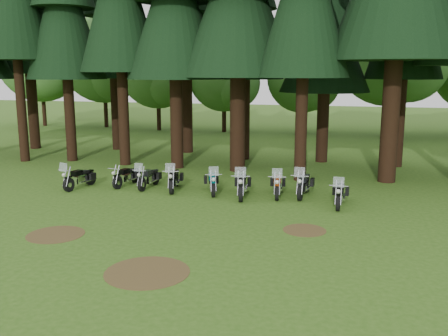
{
  "coord_description": "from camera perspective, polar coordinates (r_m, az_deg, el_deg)",
  "views": [
    {
      "loc": [
        6.06,
        -15.04,
        5.06
      ],
      "look_at": [
        0.57,
        5.0,
        1.0
      ],
      "focal_mm": 40.0,
      "sensor_mm": 36.0,
      "label": 1
    }
  ],
  "objects": [
    {
      "name": "ground",
      "position": [
        16.98,
        -6.37,
        -6.35
      ],
      "size": [
        120.0,
        120.0,
        0.0
      ],
      "primitive_type": "plane",
      "color": "#305A16",
      "rests_on": "ground"
    },
    {
      "name": "pine_back_4",
      "position": [
        28.54,
        11.69,
        17.26
      ],
      "size": [
        4.94,
        4.94,
        13.78
      ],
      "color": "black",
      "rests_on": "ground"
    },
    {
      "name": "decid_0",
      "position": [
        49.17,
        -20.03,
        11.38
      ],
      "size": [
        8.0,
        7.78,
        10.0
      ],
      "color": "black",
      "rests_on": "ground"
    },
    {
      "name": "decid_1",
      "position": [
        46.38,
        -13.34,
        11.72
      ],
      "size": [
        7.91,
        7.69,
        9.88
      ],
      "color": "black",
      "rests_on": "ground"
    },
    {
      "name": "decid_2",
      "position": [
        43.1,
        -7.31,
        10.83
      ],
      "size": [
        6.72,
        6.53,
        8.4
      ],
      "color": "black",
      "rests_on": "ground"
    },
    {
      "name": "decid_3",
      "position": [
        41.59,
        0.31,
        10.3
      ],
      "size": [
        6.12,
        5.95,
        7.65
      ],
      "color": "black",
      "rests_on": "ground"
    },
    {
      "name": "decid_4",
      "position": [
        41.61,
        9.28,
        9.96
      ],
      "size": [
        5.93,
        5.76,
        7.41
      ],
      "color": "black",
      "rests_on": "ground"
    },
    {
      "name": "decid_5",
      "position": [
        40.83,
        18.89,
        12.12
      ],
      "size": [
        8.45,
        8.21,
        10.56
      ],
      "color": "black",
      "rests_on": "ground"
    },
    {
      "name": "dirt_patch_0",
      "position": [
        16.66,
        -18.68,
        -7.21
      ],
      "size": [
        1.8,
        1.8,
        0.01
      ],
      "primitive_type": "cylinder",
      "color": "#4C3D1E",
      "rests_on": "ground"
    },
    {
      "name": "dirt_patch_1",
      "position": [
        16.41,
        9.18,
        -7.03
      ],
      "size": [
        1.4,
        1.4,
        0.01
      ],
      "primitive_type": "cylinder",
      "color": "#4C3D1E",
      "rests_on": "ground"
    },
    {
      "name": "dirt_patch_2",
      "position": [
        13.15,
        -8.78,
        -11.68
      ],
      "size": [
        2.2,
        2.2,
        0.01
      ],
      "primitive_type": "cylinder",
      "color": "#4C3D1E",
      "rests_on": "ground"
    },
    {
      "name": "motorcycle_0",
      "position": [
        22.65,
        -16.18,
        -1.17
      ],
      "size": [
        0.59,
        2.07,
        1.3
      ],
      "rotation": [
        0.0,
        0.0,
        -0.16
      ],
      "color": "black",
      "rests_on": "ground"
    },
    {
      "name": "motorcycle_1",
      "position": [
        22.66,
        -11.06,
        -1.01
      ],
      "size": [
        0.44,
        1.94,
        0.79
      ],
      "rotation": [
        0.0,
        0.0,
        -0.16
      ],
      "color": "black",
      "rests_on": "ground"
    },
    {
      "name": "motorcycle_2",
      "position": [
        22.1,
        -8.6,
        -1.18
      ],
      "size": [
        0.38,
        2.02,
        1.27
      ],
      "rotation": [
        0.0,
        0.0,
        -0.03
      ],
      "color": "black",
      "rests_on": "ground"
    },
    {
      "name": "motorcycle_3",
      "position": [
        21.53,
        -5.74,
        -1.34
      ],
      "size": [
        0.75,
        2.17,
        1.37
      ],
      "rotation": [
        0.0,
        0.0,
        0.23
      ],
      "color": "black",
      "rests_on": "ground"
    },
    {
      "name": "motorcycle_4",
      "position": [
        20.93,
        -1.38,
        -1.69
      ],
      "size": [
        0.98,
        2.05,
        1.32
      ],
      "rotation": [
        0.0,
        0.0,
        0.36
      ],
      "color": "black",
      "rests_on": "ground"
    },
    {
      "name": "motorcycle_5",
      "position": [
        20.27,
        2.08,
        -1.99
      ],
      "size": [
        0.67,
        2.31,
        1.45
      ],
      "rotation": [
        0.0,
        0.0,
        0.17
      ],
      "color": "black",
      "rests_on": "ground"
    },
    {
      "name": "motorcycle_6",
      "position": [
        20.52,
        6.13,
        -1.98
      ],
      "size": [
        0.56,
        2.16,
        1.35
      ],
      "rotation": [
        0.0,
        0.0,
        0.13
      ],
      "color": "black",
      "rests_on": "ground"
    },
    {
      "name": "motorcycle_7",
      "position": [
        20.64,
        9.08,
        -1.93
      ],
      "size": [
        0.45,
        2.24,
        1.41
      ],
      "rotation": [
        0.0,
        0.0,
        -0.06
      ],
      "color": "black",
      "rests_on": "ground"
    },
    {
      "name": "motorcycle_8",
      "position": [
        19.42,
        13.08,
        -2.98
      ],
      "size": [
        0.4,
        2.12,
        1.34
      ],
      "rotation": [
        0.0,
        0.0,
        -0.02
      ],
      "color": "black",
      "rests_on": "ground"
    }
  ]
}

